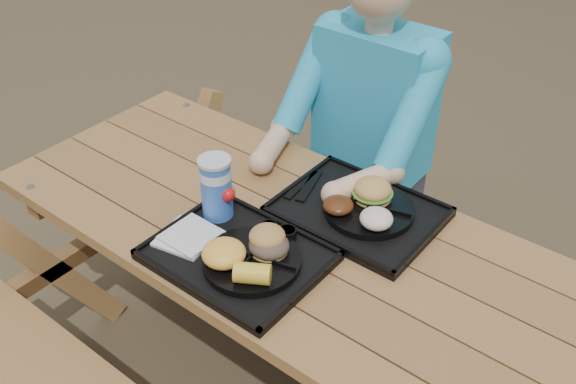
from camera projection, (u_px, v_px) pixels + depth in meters
The scene contains 17 objects.
picnic_table at pixel (288, 320), 2.04m from camera, with size 1.80×1.49×0.75m, color #999999, non-canonical shape.
tray_near at pixel (238, 256), 1.71m from camera, with size 0.45×0.35×0.02m, color black.
tray_far at pixel (358, 213), 1.86m from camera, with size 0.45×0.35×0.02m, color black.
plate_near at pixel (252, 261), 1.67m from camera, with size 0.26×0.26×0.02m, color black.
plate_far at pixel (369, 210), 1.84m from camera, with size 0.26×0.26×0.02m, color black.
napkin_stack at pixel (186, 236), 1.75m from camera, with size 0.14×0.14×0.02m, color silver.
soda_cup at pixel (216, 189), 1.79m from camera, with size 0.09×0.09×0.18m, color blue.
condiment_bbq at pixel (269, 228), 1.77m from camera, with size 0.05×0.05×0.03m, color black.
condiment_mustard at pixel (287, 234), 1.75m from camera, with size 0.05×0.05×0.03m, color yellow.
sandwich at pixel (269, 236), 1.65m from camera, with size 0.10×0.10×0.11m, color #B88641, non-canonical shape.
mac_cheese at pixel (224, 253), 1.63m from camera, with size 0.11×0.11×0.06m, color #FFBE43.
corn_cob at pixel (252, 273), 1.58m from camera, with size 0.09×0.09×0.05m, color yellow, non-canonical shape.
cutlery_far at pixel (309, 186), 1.95m from camera, with size 0.03×0.17×0.01m, color black.
burger at pixel (373, 185), 1.84m from camera, with size 0.11×0.11×0.10m, color gold, non-canonical shape.
baked_beans at pixel (338, 205), 1.81m from camera, with size 0.09×0.09×0.04m, color #552811.
potato_salad at pixel (376, 219), 1.75m from camera, with size 0.09×0.09×0.05m, color #F0E2CB.
diner at pixel (367, 160), 2.30m from camera, with size 0.48×0.84×1.28m, color #1984B5, non-canonical shape.
Camera 1 is at (0.87, -1.10, 1.91)m, focal length 40.00 mm.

